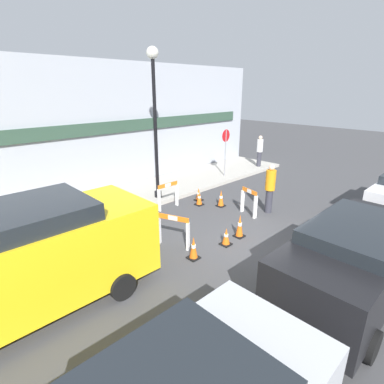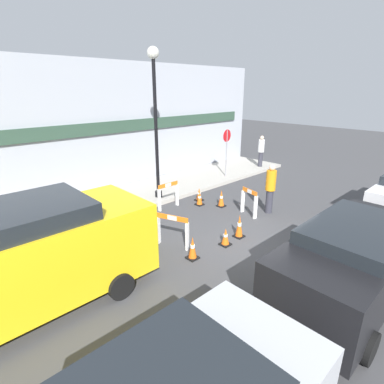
# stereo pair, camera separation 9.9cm
# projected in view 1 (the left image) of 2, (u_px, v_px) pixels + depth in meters

# --- Properties ---
(ground_plane) EXTENTS (60.00, 60.00, 0.00)m
(ground_plane) POSITION_uv_depth(u_px,v_px,m) (254.00, 248.00, 8.68)
(ground_plane) COLOR #424244
(sidewalk_slab) EXTENTS (18.00, 2.98, 0.15)m
(sidewalk_slab) POSITION_uv_depth(u_px,v_px,m) (137.00, 195.00, 12.72)
(sidewalk_slab) COLOR #ADA89E
(sidewalk_slab) RESTS_ON ground_plane
(storefront_facade) EXTENTS (18.00, 0.22, 5.50)m
(storefront_facade) POSITION_uv_depth(u_px,v_px,m) (112.00, 128.00, 12.90)
(storefront_facade) COLOR #A3A8B2
(storefront_facade) RESTS_ON ground_plane
(streetlamp_post) EXTENTS (0.44, 0.44, 5.64)m
(streetlamp_post) POSITION_uv_depth(u_px,v_px,m) (155.00, 106.00, 11.16)
(streetlamp_post) COLOR black
(streetlamp_post) RESTS_ON sidewalk_slab
(stop_sign) EXTENTS (0.60, 0.07, 2.34)m
(stop_sign) POSITION_uv_depth(u_px,v_px,m) (226.00, 145.00, 14.78)
(stop_sign) COLOR gray
(stop_sign) RESTS_ON sidewalk_slab
(barricade_0) EXTENTS (0.49, 0.98, 0.99)m
(barricade_0) POSITION_uv_depth(u_px,v_px,m) (173.00, 229.00, 8.59)
(barricade_0) COLOR white
(barricade_0) RESTS_ON ground_plane
(barricade_1) EXTENTS (0.31, 0.77, 0.99)m
(barricade_1) POSITION_uv_depth(u_px,v_px,m) (249.00, 201.00, 10.78)
(barricade_1) COLOR white
(barricade_1) RESTS_ON ground_plane
(barricade_2) EXTENTS (0.92, 0.15, 1.01)m
(barricade_2) POSITION_uv_depth(u_px,v_px,m) (168.00, 195.00, 11.38)
(barricade_2) COLOR white
(barricade_2) RESTS_ON ground_plane
(traffic_cone_0) EXTENTS (0.30, 0.30, 0.65)m
(traffic_cone_0) POSITION_uv_depth(u_px,v_px,m) (194.00, 248.00, 8.05)
(traffic_cone_0) COLOR black
(traffic_cone_0) RESTS_ON ground_plane
(traffic_cone_1) EXTENTS (0.30, 0.30, 0.74)m
(traffic_cone_1) POSITION_uv_depth(u_px,v_px,m) (240.00, 226.00, 9.23)
(traffic_cone_1) COLOR black
(traffic_cone_1) RESTS_ON ground_plane
(traffic_cone_2) EXTENTS (0.30, 0.30, 0.54)m
(traffic_cone_2) POSITION_uv_depth(u_px,v_px,m) (199.00, 194.00, 12.26)
(traffic_cone_2) COLOR black
(traffic_cone_2) RESTS_ON ground_plane
(traffic_cone_3) EXTENTS (0.30, 0.30, 0.57)m
(traffic_cone_3) POSITION_uv_depth(u_px,v_px,m) (199.00, 198.00, 11.80)
(traffic_cone_3) COLOR black
(traffic_cone_3) RESTS_ON ground_plane
(traffic_cone_4) EXTENTS (0.30, 0.30, 0.67)m
(traffic_cone_4) POSITION_uv_depth(u_px,v_px,m) (221.00, 198.00, 11.64)
(traffic_cone_4) COLOR black
(traffic_cone_4) RESTS_ON ground_plane
(traffic_cone_5) EXTENTS (0.30, 0.30, 0.53)m
(traffic_cone_5) POSITION_uv_depth(u_px,v_px,m) (226.00, 237.00, 8.78)
(traffic_cone_5) COLOR black
(traffic_cone_5) RESTS_ON ground_plane
(person_worker) EXTENTS (0.47, 0.47, 1.83)m
(person_worker) POSITION_uv_depth(u_px,v_px,m) (270.00, 187.00, 10.87)
(person_worker) COLOR #33333D
(person_worker) RESTS_ON ground_plane
(person_pedestrian) EXTENTS (0.36, 0.36, 1.74)m
(person_pedestrian) POSITION_uv_depth(u_px,v_px,m) (260.00, 150.00, 16.84)
(person_pedestrian) COLOR #33333D
(person_pedestrian) RESTS_ON sidewalk_slab
(parked_car_1) EXTENTS (4.58, 1.94, 1.80)m
(parked_car_1) POSITION_uv_depth(u_px,v_px,m) (354.00, 257.00, 6.31)
(parked_car_1) COLOR black
(parked_car_1) RESTS_ON ground_plane
(work_van) EXTENTS (5.55, 2.22, 2.28)m
(work_van) POSITION_uv_depth(u_px,v_px,m) (13.00, 260.00, 5.76)
(work_van) COLOR yellow
(work_van) RESTS_ON ground_plane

